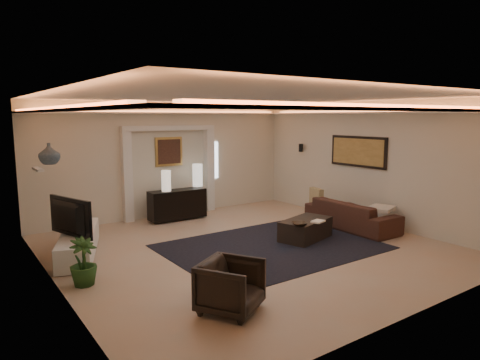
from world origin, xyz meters
TOP-DOWN VIEW (x-y plane):
  - floor at (0.00, 0.00)m, footprint 7.00×7.00m
  - ceiling at (0.00, 0.00)m, footprint 7.00×7.00m
  - wall_back at (0.00, 3.50)m, footprint 7.00×0.00m
  - wall_front at (0.00, -3.50)m, footprint 7.00×0.00m
  - wall_left at (-3.50, 0.00)m, footprint 0.00×7.00m
  - wall_right at (3.50, 0.00)m, footprint 0.00×7.00m
  - cove_soffit at (0.00, 0.00)m, footprint 7.00×7.00m
  - daylight_slit at (1.35, 3.48)m, footprint 0.25×0.03m
  - area_rug at (0.40, -0.20)m, footprint 4.00×3.00m
  - pilaster_left at (-1.15, 3.40)m, footprint 0.22×0.20m
  - pilaster_right at (1.15, 3.40)m, footprint 0.22×0.20m
  - alcove_header at (0.00, 3.40)m, footprint 2.52×0.20m
  - painting_frame at (0.00, 3.47)m, footprint 0.74×0.04m
  - painting_canvas at (0.00, 3.44)m, footprint 0.62×0.02m
  - art_panel_frame at (3.47, 0.30)m, footprint 0.04×1.64m
  - art_panel_gold at (3.44, 0.30)m, footprint 0.02×1.50m
  - wall_sconce at (3.38, 2.20)m, footprint 0.12×0.12m
  - wall_niche at (-3.44, 1.40)m, footprint 0.10×0.55m
  - console at (-0.10, 2.86)m, footprint 1.42×0.48m
  - lamp_left at (-0.38, 2.88)m, footprint 0.24×0.24m
  - lamp_right at (0.61, 3.08)m, footprint 0.33×0.33m
  - media_ledge at (-2.82, 1.49)m, footprint 1.31×2.28m
  - tv at (-3.09, 1.27)m, footprint 1.18×0.52m
  - figurine at (-2.96, 2.02)m, footprint 0.16×0.16m
  - ginger_jar at (-3.15, 1.89)m, footprint 0.46×0.46m
  - plant at (-3.15, -0.05)m, footprint 0.52×0.52m
  - sofa at (2.79, -0.14)m, footprint 2.21×0.89m
  - throw_blanket at (3.03, -0.76)m, footprint 0.71×0.64m
  - throw_pillow at (2.78, 0.97)m, footprint 0.23×0.47m
  - coffee_table at (1.32, -0.18)m, footprint 1.31×0.95m
  - bowl at (0.84, -0.50)m, footprint 0.39×0.39m
  - magazine at (1.35, -0.50)m, footprint 0.32×0.27m
  - armchair at (-1.82, -2.06)m, footprint 1.02×1.02m

SIDE VIEW (x-z plane):
  - floor at x=0.00m, z-range 0.00..0.00m
  - area_rug at x=0.40m, z-range 0.00..0.01m
  - coffee_table at x=1.32m, z-range -0.01..0.42m
  - media_ledge at x=-2.82m, z-range 0.02..0.43m
  - sofa at x=2.79m, z-range 0.00..0.64m
  - armchair at x=-1.82m, z-range 0.00..0.69m
  - plant at x=-3.15m, z-range 0.00..0.73m
  - console at x=-0.10m, z-range 0.05..0.75m
  - magazine at x=1.35m, z-range 0.41..0.44m
  - bowl at x=0.84m, z-range 0.41..0.48m
  - throw_blanket at x=3.03m, z-range 0.52..0.58m
  - throw_pillow at x=2.78m, z-range 0.33..0.77m
  - figurine at x=-2.96m, z-range 0.44..0.84m
  - tv at x=-3.09m, z-range 0.45..1.14m
  - lamp_left at x=-0.38m, z-range 0.84..1.34m
  - lamp_right at x=0.61m, z-range 0.80..1.38m
  - pilaster_left at x=-1.15m, z-range 0.00..2.20m
  - pilaster_right at x=1.15m, z-range 0.00..2.20m
  - daylight_slit at x=1.35m, z-range 0.85..1.85m
  - wall_back at x=0.00m, z-range -2.05..4.95m
  - wall_front at x=0.00m, z-range -2.05..4.95m
  - wall_left at x=-3.50m, z-range -2.05..4.95m
  - wall_right at x=3.50m, z-range -2.05..4.95m
  - painting_frame at x=0.00m, z-range 1.28..2.02m
  - painting_canvas at x=0.00m, z-range 1.34..1.96m
  - wall_niche at x=-3.44m, z-range 1.63..1.67m
  - wall_sconce at x=3.38m, z-range 1.57..1.79m
  - art_panel_gold at x=3.44m, z-range 1.39..2.01m
  - art_panel_frame at x=3.47m, z-range 1.33..2.07m
  - ginger_jar at x=-3.15m, z-range 1.67..2.06m
  - alcove_header at x=0.00m, z-range 2.19..2.31m
  - cove_soffit at x=0.00m, z-range 2.60..2.64m
  - ceiling at x=0.00m, z-range 2.90..2.90m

